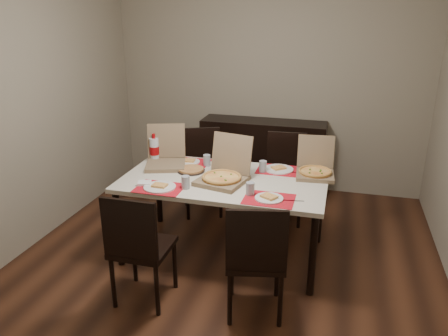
{
  "coord_description": "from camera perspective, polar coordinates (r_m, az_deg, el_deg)",
  "views": [
    {
      "loc": [
        0.89,
        -3.29,
        2.17
      ],
      "look_at": [
        -0.06,
        0.19,
        0.85
      ],
      "focal_mm": 35.0,
      "sensor_mm": 36.0,
      "label": 1
    }
  ],
  "objects": [
    {
      "name": "ground",
      "position": [
        4.05,
        0.12,
        -12.51
      ],
      "size": [
        3.8,
        4.0,
        0.02
      ],
      "primitive_type": "cube",
      "color": "#482616",
      "rests_on": "ground"
    },
    {
      "name": "room_walls",
      "position": [
        3.86,
        1.87,
        13.56
      ],
      "size": [
        3.84,
        4.02,
        2.62
      ],
      "color": "gray",
      "rests_on": "ground"
    },
    {
      "name": "sideboard",
      "position": [
        5.43,
        5.06,
        1.52
      ],
      "size": [
        1.5,
        0.4,
        0.9
      ],
      "primitive_type": "cube",
      "color": "black",
      "rests_on": "ground"
    },
    {
      "name": "dining_table",
      "position": [
        3.91,
        0.0,
        -2.29
      ],
      "size": [
        1.8,
        1.0,
        0.75
      ],
      "color": "beige",
      "rests_on": "ground"
    },
    {
      "name": "chair_near_left",
      "position": [
        3.37,
        -11.13,
        -9.83
      ],
      "size": [
        0.42,
        0.42,
        0.93
      ],
      "color": "black",
      "rests_on": "ground"
    },
    {
      "name": "chair_near_right",
      "position": [
        3.18,
        4.17,
        -11.42
      ],
      "size": [
        0.5,
        0.5,
        0.93
      ],
      "color": "black",
      "rests_on": "ground"
    },
    {
      "name": "chair_far_left",
      "position": [
        4.88,
        -2.87,
        0.15
      ],
      "size": [
        0.55,
        0.55,
        0.93
      ],
      "color": "black",
      "rests_on": "ground"
    },
    {
      "name": "chair_far_right",
      "position": [
        4.74,
        7.95,
        -0.61
      ],
      "size": [
        0.45,
        0.45,
        0.93
      ],
      "color": "black",
      "rests_on": "ground"
    },
    {
      "name": "setting_near_left",
      "position": [
        3.71,
        -7.83,
        -2.29
      ],
      "size": [
        0.48,
        0.3,
        0.11
      ],
      "color": "red",
      "rests_on": "dining_table"
    },
    {
      "name": "setting_near_right",
      "position": [
        3.49,
        5.19,
        -3.6
      ],
      "size": [
        0.47,
        0.3,
        0.11
      ],
      "color": "red",
      "rests_on": "dining_table"
    },
    {
      "name": "setting_far_left",
      "position": [
        4.27,
        -4.23,
        0.91
      ],
      "size": [
        0.51,
        0.3,
        0.11
      ],
      "color": "red",
      "rests_on": "dining_table"
    },
    {
      "name": "setting_far_right",
      "position": [
        4.09,
        6.64,
        -0.08
      ],
      "size": [
        0.48,
        0.3,
        0.11
      ],
      "color": "red",
      "rests_on": "dining_table"
    },
    {
      "name": "napkin_loose",
      "position": [
        3.83,
        -0.83,
        -1.56
      ],
      "size": [
        0.16,
        0.15,
        0.02
      ],
      "primitive_type": "cube",
      "rotation": [
        0.0,
        0.0,
        0.44
      ],
      "color": "white",
      "rests_on": "dining_table"
    },
    {
      "name": "pizza_box_center",
      "position": [
        3.8,
        -0.07,
        -0.95
      ],
      "size": [
        0.47,
        0.5,
        0.39
      ],
      "color": "brown",
      "rests_on": "dining_table"
    },
    {
      "name": "pizza_box_right",
      "position": [
        4.03,
        11.81,
        -0.19
      ],
      "size": [
        0.36,
        0.4,
        0.33
      ],
      "color": "brown",
      "rests_on": "dining_table"
    },
    {
      "name": "pizza_box_left",
      "position": [
        4.24,
        -7.6,
        1.16
      ],
      "size": [
        0.47,
        0.5,
        0.37
      ],
      "color": "brown",
      "rests_on": "dining_table"
    },
    {
      "name": "faina_plate",
      "position": [
        4.06,
        -4.33,
        -0.25
      ],
      "size": [
        0.26,
        0.26,
        0.03
      ],
      "color": "black",
      "rests_on": "dining_table"
    },
    {
      "name": "dip_bowl",
      "position": [
        4.0,
        2.18,
        -0.55
      ],
      "size": [
        0.1,
        0.1,
        0.03
      ],
      "primitive_type": "imported",
      "rotation": [
        0.0,
        0.0,
        0.01
      ],
      "color": "white",
      "rests_on": "dining_table"
    },
    {
      "name": "soda_bottle",
      "position": [
        4.34,
        -9.08,
        2.36
      ],
      "size": [
        0.09,
        0.09,
        0.28
      ],
      "color": "silver",
      "rests_on": "dining_table"
    }
  ]
}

